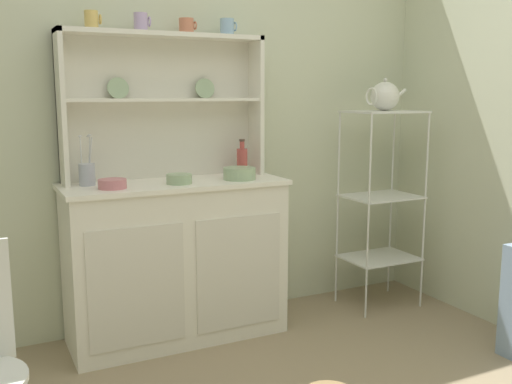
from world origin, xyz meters
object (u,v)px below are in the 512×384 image
object	(u,v)px
bowl_mixing_large	(112,184)
bakers_rack	(381,188)
utensil_jar	(87,173)
hutch_shelf_unit	(163,95)
jam_bottle	(242,160)
hutch_cabinet	(176,259)
porcelain_teapot	(385,96)
cup_gold_0	(92,20)

from	to	relation	value
bowl_mixing_large	bakers_rack	bearing A→B (deg)	-0.32
utensil_jar	bakers_rack	bearing A→B (deg)	-5.37
hutch_shelf_unit	jam_bottle	distance (m)	0.57
hutch_cabinet	porcelain_teapot	distance (m)	1.54
bowl_mixing_large	jam_bottle	xyz separation A→B (m)	(0.77, 0.16, 0.06)
cup_gold_0	utensil_jar	world-z (taller)	cup_gold_0
hutch_shelf_unit	hutch_cabinet	bearing A→B (deg)	-90.00
bakers_rack	utensil_jar	size ratio (longest dim) A/B	4.73
porcelain_teapot	jam_bottle	bearing A→B (deg)	168.81
bakers_rack	utensil_jar	bearing A→B (deg)	174.63
hutch_shelf_unit	jam_bottle	xyz separation A→B (m)	(0.43, -0.08, -0.36)
utensil_jar	porcelain_teapot	size ratio (longest dim) A/B	0.97
utensil_jar	jam_bottle	bearing A→B (deg)	0.53
hutch_cabinet	cup_gold_0	xyz separation A→B (m)	(-0.36, 0.12, 1.22)
jam_bottle	utensil_jar	bearing A→B (deg)	-179.47
porcelain_teapot	hutch_shelf_unit	bearing A→B (deg)	169.04
bakers_rack	hutch_shelf_unit	bearing A→B (deg)	169.06
utensil_jar	bowl_mixing_large	bearing A→B (deg)	-59.35
hutch_shelf_unit	porcelain_teapot	xyz separation A→B (m)	(1.28, -0.25, -0.01)
bowl_mixing_large	utensil_jar	bearing A→B (deg)	120.65
hutch_cabinet	bakers_rack	xyz separation A→B (m)	(1.28, -0.08, 0.30)
utensil_jar	porcelain_teapot	world-z (taller)	porcelain_teapot
hutch_cabinet	bakers_rack	world-z (taller)	bakers_rack
bowl_mixing_large	hutch_shelf_unit	bearing A→B (deg)	35.25
bakers_rack	porcelain_teapot	size ratio (longest dim) A/B	4.61
jam_bottle	utensil_jar	distance (m)	0.86
bowl_mixing_large	hutch_cabinet	bearing A→B (deg)	12.23
hutch_cabinet	bowl_mixing_large	xyz separation A→B (m)	(-0.34, -0.07, 0.44)
bowl_mixing_large	porcelain_teapot	distance (m)	1.67
hutch_cabinet	porcelain_teapot	world-z (taller)	porcelain_teapot
bowl_mixing_large	utensil_jar	world-z (taller)	utensil_jar
bakers_rack	bowl_mixing_large	xyz separation A→B (m)	(-1.62, 0.01, 0.14)
hutch_shelf_unit	bakers_rack	world-z (taller)	hutch_shelf_unit
hutch_cabinet	jam_bottle	distance (m)	0.66
hutch_cabinet	bakers_rack	size ratio (longest dim) A/B	0.96
porcelain_teapot	hutch_cabinet	bearing A→B (deg)	176.32
cup_gold_0	jam_bottle	distance (m)	1.07
hutch_shelf_unit	cup_gold_0	size ratio (longest dim) A/B	12.46
hutch_cabinet	hutch_shelf_unit	world-z (taller)	hutch_shelf_unit
hutch_cabinet	hutch_shelf_unit	bearing A→B (deg)	90.00
cup_gold_0	utensil_jar	bearing A→B (deg)	-146.33
hutch_cabinet	jam_bottle	xyz separation A→B (m)	(0.43, 0.09, 0.49)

